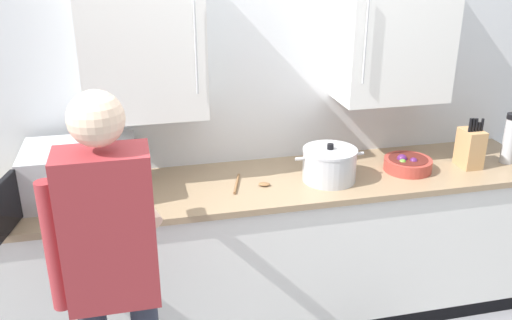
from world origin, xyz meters
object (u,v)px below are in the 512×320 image
at_px(wooden_spoon, 250,184).
at_px(person_figure, 111,262).
at_px(stock_pot, 329,165).
at_px(thermos_flask, 510,138).
at_px(fruit_bowl, 408,164).
at_px(knife_block, 470,148).
at_px(microwave_oven, 75,173).

distance_m(wooden_spoon, person_figure, 1.06).
distance_m(stock_pot, person_figure, 1.38).
bearing_deg(stock_pot, wooden_spoon, 176.69).
distance_m(thermos_flask, fruit_bowl, 0.64).
bearing_deg(thermos_flask, fruit_bowl, 177.72).
relative_size(stock_pot, person_figure, 0.23).
relative_size(wooden_spoon, stock_pot, 0.59).
distance_m(thermos_flask, person_figure, 2.40).
bearing_deg(thermos_flask, knife_block, -179.93).
bearing_deg(microwave_oven, thermos_flask, -2.31).
relative_size(thermos_flask, stock_pot, 0.77).
xyz_separation_m(fruit_bowl, knife_block, (0.38, -0.03, 0.08)).
bearing_deg(wooden_spoon, person_figure, -132.70).
bearing_deg(fruit_bowl, person_figure, -154.74).
relative_size(thermos_flask, fruit_bowl, 1.11).
bearing_deg(wooden_spoon, fruit_bowl, -0.05).
xyz_separation_m(wooden_spoon, person_figure, (-0.72, -0.78, 0.10)).
relative_size(microwave_oven, fruit_bowl, 2.96).
relative_size(thermos_flask, person_figure, 0.18).
xyz_separation_m(fruit_bowl, person_figure, (-1.65, -0.78, 0.07)).
relative_size(fruit_bowl, stock_pot, 0.69).
height_order(wooden_spoon, thermos_flask, thermos_flask).
height_order(microwave_oven, fruit_bowl, microwave_oven).
height_order(fruit_bowl, knife_block, knife_block).
bearing_deg(microwave_oven, fruit_bowl, -2.32).
distance_m(microwave_oven, thermos_flask, 2.47).
relative_size(wooden_spoon, person_figure, 0.14).
height_order(thermos_flask, knife_block, knife_block).
bearing_deg(stock_pot, fruit_bowl, 2.90).
xyz_separation_m(thermos_flask, fruit_bowl, (-0.63, 0.03, -0.11)).
xyz_separation_m(stock_pot, knife_block, (0.86, -0.00, 0.02)).
distance_m(wooden_spoon, knife_block, 1.31).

